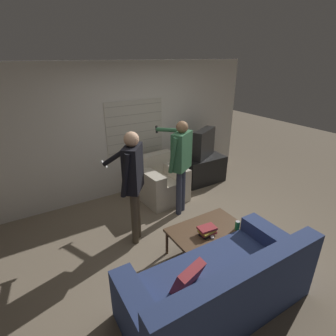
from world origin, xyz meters
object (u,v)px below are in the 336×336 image
coffee_table (207,231)px  spare_remote (212,235)px  tv (204,143)px  person_left_standing (133,176)px  couch_blue (220,288)px  book_stack (207,231)px  person_right_standing (181,157)px  armchair_beige (161,182)px  soda_can (237,225)px

coffee_table → spare_remote: (-0.05, -0.15, 0.05)m
tv → person_left_standing: bearing=-0.3°
couch_blue → book_stack: (0.38, 0.69, 0.16)m
coffee_table → person_right_standing: size_ratio=0.62×
armchair_beige → soda_can: (0.10, -1.93, 0.13)m
book_stack → spare_remote: book_stack is taller
soda_can → coffee_table: bearing=148.3°
person_right_standing → person_left_standing: bearing=165.8°
couch_blue → book_stack: bearing=62.1°
coffee_table → armchair_beige: bearing=81.7°
coffee_table → book_stack: size_ratio=4.16×
person_left_standing → spare_remote: (0.67, -0.96, -0.66)m
person_right_standing → couch_blue: bearing=-142.5°
person_left_standing → book_stack: bearing=-105.0°
armchair_beige → person_left_standing: (-0.97, -0.91, 0.74)m
couch_blue → person_left_standing: bearing=100.2°
tv → soda_can: size_ratio=5.74×
couch_blue → person_left_standing: person_left_standing is taller
couch_blue → spare_remote: bearing=57.6°
armchair_beige → coffee_table: (-0.25, -1.71, 0.03)m
couch_blue → person_right_standing: size_ratio=1.26×
couch_blue → tv: tv is taller
book_stack → tv: bearing=52.8°
coffee_table → spare_remote: spare_remote is taller
person_left_standing → couch_blue: bearing=-131.2°
armchair_beige → spare_remote: (-0.30, -1.86, 0.08)m
person_right_standing → tv: bearing=4.0°
spare_remote → armchair_beige: bearing=113.0°
armchair_beige → soda_can: size_ratio=6.82×
book_stack → spare_remote: (0.03, -0.06, -0.05)m
armchair_beige → coffee_table: 1.73m
spare_remote → coffee_table: bearing=104.2°
couch_blue → soda_can: (0.81, 0.56, 0.17)m
couch_blue → soda_can: couch_blue is taller
armchair_beige → couch_blue: bearing=70.0°
coffee_table → tv: 2.42m
armchair_beige → person_right_standing: size_ratio=0.51×
armchair_beige → person_left_standing: person_left_standing is taller
person_right_standing → coffee_table: bearing=-135.5°
coffee_table → person_left_standing: size_ratio=0.61×
person_left_standing → spare_remote: bearing=-105.6°
soda_can → tv: bearing=63.0°
person_right_standing → soda_can: size_ratio=13.28×
book_stack → soda_can: bearing=-16.4°
person_left_standing → book_stack: 1.26m
spare_remote → person_right_standing: bearing=107.1°
tv → soda_can: bearing=35.8°
couch_blue → book_stack: size_ratio=8.41×
coffee_table → spare_remote: 0.17m
person_right_standing → book_stack: bearing=-138.1°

